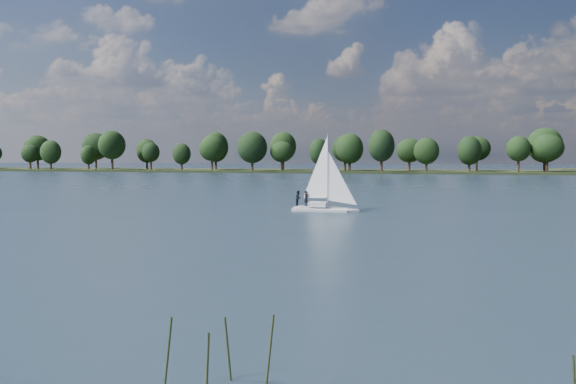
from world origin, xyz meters
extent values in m
plane|color=#233342|center=(0.00, 100.00, 0.00)|extent=(700.00, 700.00, 0.00)
cube|color=black|center=(0.00, 212.00, 0.00)|extent=(660.00, 40.00, 1.50)
cube|color=silver|center=(-5.92, 44.09, 0.00)|extent=(6.90, 2.39, 0.80)
cube|color=silver|center=(-5.92, 44.09, 0.80)|extent=(2.08, 1.34, 0.50)
cylinder|color=silver|center=(-5.92, 44.09, 4.53)|extent=(0.12, 0.12, 7.97)
imported|color=black|center=(-7.79, 44.28, 1.41)|extent=(0.57, 0.72, 1.72)
imported|color=black|center=(-8.60, 43.92, 1.41)|extent=(0.68, 0.86, 1.72)
cube|color=#585A5D|center=(-158.12, 193.32, 0.00)|extent=(4.19, 2.42, 0.50)
cylinder|color=#283316|center=(1.85, -9.18, 0.94)|extent=(3.20, 3.20, 1.98)
cylinder|color=#283316|center=(10.40, -8.89, 0.85)|extent=(3.20, 3.20, 1.79)
camera|label=1|loc=(7.62, -25.25, 6.16)|focal=40.00mm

